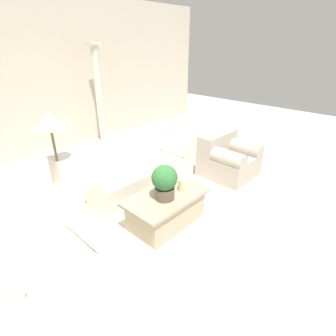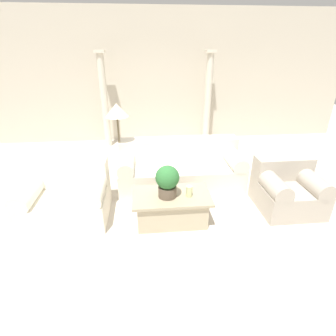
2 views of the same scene
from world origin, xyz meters
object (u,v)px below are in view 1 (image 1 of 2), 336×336
object	(u,v)px
loveseat	(41,251)
sofa_long	(128,169)
coffee_table	(166,209)
potted_plant	(165,181)
armchair	(227,157)
floor_lamp	(50,125)

from	to	relation	value
loveseat	sofa_long	bearing A→B (deg)	25.31
sofa_long	loveseat	size ratio (longest dim) A/B	1.84
coffee_table	loveseat	bearing A→B (deg)	169.09
sofa_long	potted_plant	distance (m)	1.30
coffee_table	potted_plant	xyz separation A→B (m)	(-0.06, -0.03, 0.46)
sofa_long	loveseat	world-z (taller)	same
armchair	floor_lamp	bearing A→B (deg)	157.77
armchair	sofa_long	bearing A→B (deg)	148.48
loveseat	potted_plant	xyz separation A→B (m)	(1.48, -0.33, 0.35)
loveseat	potted_plant	world-z (taller)	potted_plant
floor_lamp	armchair	bearing A→B (deg)	-22.23
loveseat	coffee_table	size ratio (longest dim) A/B	1.08
sofa_long	coffee_table	xyz separation A→B (m)	(-0.28, -1.16, -0.10)
loveseat	armchair	xyz separation A→B (m)	(3.40, -0.10, -0.00)
sofa_long	armchair	xyz separation A→B (m)	(1.57, -0.96, 0.01)
sofa_long	floor_lamp	distance (m)	1.46
coffee_table	floor_lamp	distance (m)	1.86
sofa_long	coffee_table	world-z (taller)	sofa_long
sofa_long	coffee_table	bearing A→B (deg)	-103.76
loveseat	coffee_table	xyz separation A→B (m)	(1.54, -0.30, -0.12)
potted_plant	floor_lamp	bearing A→B (deg)	119.24
sofa_long	armchair	size ratio (longest dim) A/B	2.44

